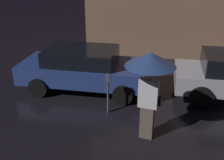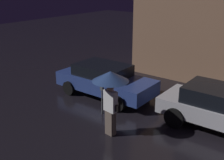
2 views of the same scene
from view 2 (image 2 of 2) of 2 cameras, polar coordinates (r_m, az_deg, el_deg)
parked_car_blue at (r=12.27m, az=-1.45°, el=0.09°), size 4.40×2.04×1.39m
parked_car_silver at (r=10.25m, az=21.03°, el=-5.18°), size 4.07×2.00×1.46m
pedestrian_with_umbrella at (r=8.77m, az=-0.31°, el=-0.92°), size 1.17×1.17×2.21m
parking_meter at (r=10.56m, az=-2.03°, el=-3.24°), size 0.12×0.10×1.19m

